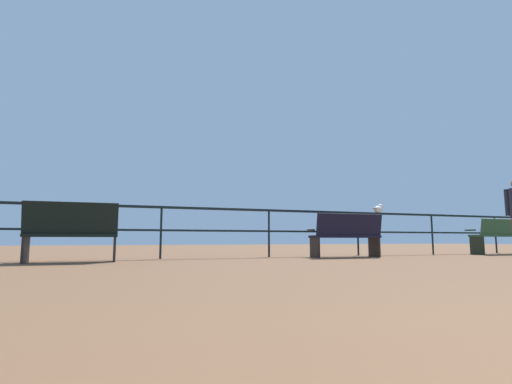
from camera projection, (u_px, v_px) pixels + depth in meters
pier_railing at (218, 220)px, 8.19m from camera, size 25.53×0.05×1.04m
bench_near_left at (72, 230)px, 6.49m from camera, size 1.45×0.70×0.99m
bench_near_right at (347, 233)px, 8.42m from camera, size 1.56×0.67×0.92m
bench_far_right at (501, 234)px, 10.11m from camera, size 1.64×0.63×0.90m
seagull_on_rail at (378, 209)px, 9.72m from camera, size 0.44×0.29×0.22m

